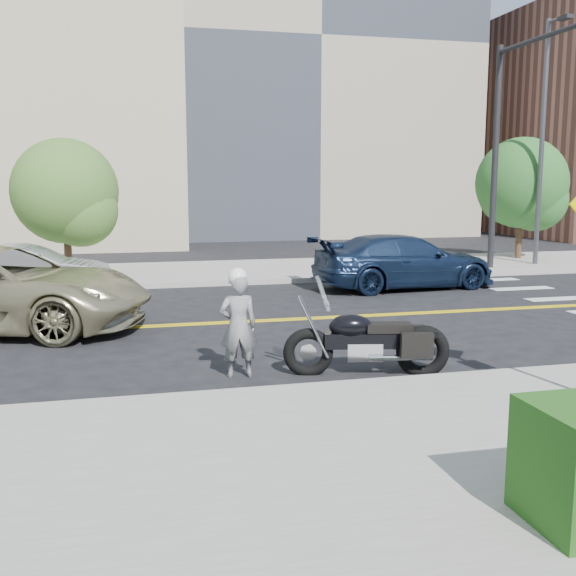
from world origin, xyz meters
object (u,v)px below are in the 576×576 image
at_px(parked_car_blue, 404,261).
at_px(parked_car_silver, 28,272).
at_px(motorcyclist, 238,323).
at_px(motorcycle, 368,326).

bearing_deg(parked_car_blue, parked_car_silver, 81.05).
xyz_separation_m(motorcyclist, motorcycle, (1.95, -0.31, -0.08)).
distance_m(parked_car_silver, parked_car_blue, 9.94).
xyz_separation_m(motorcycle, parked_car_silver, (-5.97, 8.41, -0.07)).
bearing_deg(motorcycle, parked_car_silver, 137.12).
bearing_deg(motorcyclist, motorcycle, 172.70).
relative_size(motorcyclist, parked_car_blue, 0.33).
relative_size(motorcycle, parked_car_blue, 0.48).
relative_size(motorcyclist, parked_car_silver, 0.41).
relative_size(motorcyclist, motorcycle, 0.68).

